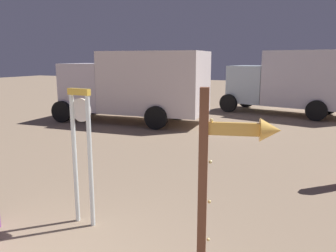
{
  "coord_description": "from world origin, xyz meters",
  "views": [
    {
      "loc": [
        2.83,
        -1.87,
        2.64
      ],
      "look_at": [
        -0.22,
        4.7,
        1.2
      ],
      "focal_mm": 35.99,
      "sensor_mm": 36.0,
      "label": 1
    }
  ],
  "objects": [
    {
      "name": "box_truck_far",
      "position": [
        1.57,
        15.28,
        1.63
      ],
      "size": [
        6.52,
        3.52,
        3.04
      ],
      "color": "silver",
      "rests_on": "ground_plane"
    },
    {
      "name": "box_truck_near",
      "position": [
        -4.37,
        10.49,
        1.61
      ],
      "size": [
        6.49,
        3.08,
        2.95
      ],
      "color": "white",
      "rests_on": "ground_plane"
    },
    {
      "name": "arrow_sign",
      "position": [
        1.93,
        1.62,
        1.5
      ],
      "size": [
        0.88,
        0.4,
        2.35
      ],
      "color": "brown",
      "rests_on": "ground_plane"
    },
    {
      "name": "standing_clock",
      "position": [
        -0.56,
        2.21,
        1.33
      ],
      "size": [
        0.41,
        0.12,
        2.2
      ],
      "color": "white",
      "rests_on": "ground_plane"
    }
  ]
}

